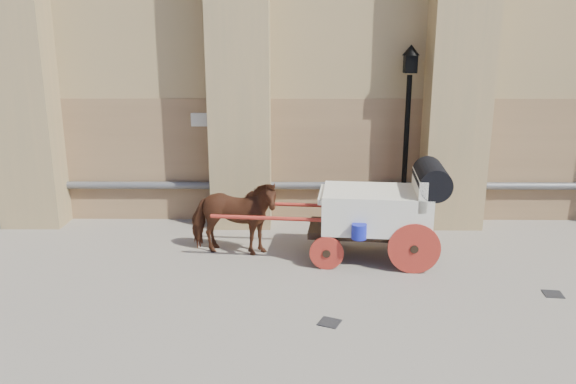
{
  "coord_description": "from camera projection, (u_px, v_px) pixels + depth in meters",
  "views": [
    {
      "loc": [
        0.22,
        -9.4,
        4.32
      ],
      "look_at": [
        0.13,
        1.51,
        1.38
      ],
      "focal_mm": 35.0,
      "sensor_mm": 36.0,
      "label": 1
    }
  ],
  "objects": [
    {
      "name": "drain_grate_near",
      "position": [
        329.0,
        322.0,
        8.88
      ],
      "size": [
        0.42,
        0.42,
        0.01
      ],
      "primitive_type": "cube",
      "rotation": [
        0.0,
        0.0,
        -0.42
      ],
      "color": "black",
      "rests_on": "ground"
    },
    {
      "name": "drain_grate_far",
      "position": [
        553.0,
        294.0,
        9.88
      ],
      "size": [
        0.36,
        0.36,
        0.01
      ],
      "primitive_type": "cube",
      "rotation": [
        0.0,
        0.0,
        -0.13
      ],
      "color": "black",
      "rests_on": "ground"
    },
    {
      "name": "street_lamp",
      "position": [
        407.0,
        132.0,
        13.01
      ],
      "size": [
        0.4,
        0.4,
        4.24
      ],
      "color": "black",
      "rests_on": "ground"
    },
    {
      "name": "ground",
      "position": [
        280.0,
        286.0,
        10.2
      ],
      "size": [
        90.0,
        90.0,
        0.0
      ],
      "primitive_type": "plane",
      "color": "gray",
      "rests_on": "ground"
    },
    {
      "name": "horse",
      "position": [
        233.0,
        217.0,
        11.54
      ],
      "size": [
        2.02,
        1.14,
        1.62
      ],
      "primitive_type": "imported",
      "rotation": [
        0.0,
        0.0,
        1.42
      ],
      "color": "brown",
      "rests_on": "ground"
    },
    {
      "name": "carriage",
      "position": [
        384.0,
        207.0,
        11.23
      ],
      "size": [
        4.74,
        1.77,
        2.03
      ],
      "rotation": [
        0.0,
        0.0,
        -0.11
      ],
      "color": "black",
      "rests_on": "ground"
    }
  ]
}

